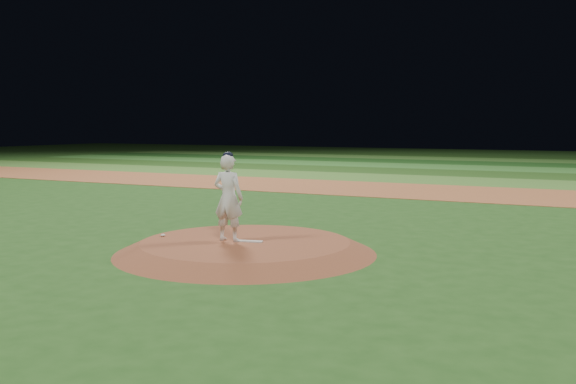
{
  "coord_description": "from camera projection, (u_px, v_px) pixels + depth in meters",
  "views": [
    {
      "loc": [
        6.76,
        -11.51,
        2.69
      ],
      "look_at": [
        0.0,
        2.0,
        1.1
      ],
      "focal_mm": 40.0,
      "sensor_mm": 36.0,
      "label": 1
    }
  ],
  "objects": [
    {
      "name": "ground",
      "position": [
        246.0,
        253.0,
        13.52
      ],
      "size": [
        120.0,
        120.0,
        0.0
      ],
      "primitive_type": "plane",
      "color": "#224D19",
      "rests_on": "ground"
    },
    {
      "name": "infield_dirt_band",
      "position": [
        420.0,
        191.0,
        25.97
      ],
      "size": [
        70.0,
        6.0,
        0.02
      ],
      "primitive_type": "cube",
      "color": "#9F5931",
      "rests_on": "ground"
    },
    {
      "name": "outfield_stripe_0",
      "position": [
        450.0,
        181.0,
        30.86
      ],
      "size": [
        70.0,
        5.0,
        0.02
      ],
      "primitive_type": "cube",
      "color": "#43772B",
      "rests_on": "ground"
    },
    {
      "name": "outfield_stripe_1",
      "position": [
        471.0,
        174.0,
        35.31
      ],
      "size": [
        70.0,
        5.0,
        0.02
      ],
      "primitive_type": "cube",
      "color": "#224A17",
      "rests_on": "ground"
    },
    {
      "name": "outfield_stripe_2",
      "position": [
        486.0,
        168.0,
        39.76
      ],
      "size": [
        70.0,
        5.0,
        0.02
      ],
      "primitive_type": "cube",
      "color": "#33762B",
      "rests_on": "ground"
    },
    {
      "name": "outfield_stripe_3",
      "position": [
        499.0,
        164.0,
        44.2
      ],
      "size": [
        70.0,
        5.0,
        0.02
      ],
      "primitive_type": "cube",
      "color": "#194616",
      "rests_on": "ground"
    },
    {
      "name": "outfield_stripe_4",
      "position": [
        509.0,
        160.0,
        48.65
      ],
      "size": [
        70.0,
        5.0,
        0.02
      ],
      "primitive_type": "cube",
      "color": "#3A6F28",
      "rests_on": "ground"
    },
    {
      "name": "outfield_stripe_5",
      "position": [
        517.0,
        157.0,
        53.1
      ],
      "size": [
        70.0,
        5.0,
        0.02
      ],
      "primitive_type": "cube",
      "color": "#1E4315",
      "rests_on": "ground"
    },
    {
      "name": "pitchers_mound",
      "position": [
        246.0,
        247.0,
        13.51
      ],
      "size": [
        5.5,
        5.5,
        0.25
      ],
      "primitive_type": "cone",
      "color": "brown",
      "rests_on": "ground"
    },
    {
      "name": "pitching_rubber",
      "position": [
        250.0,
        241.0,
        13.39
      ],
      "size": [
        0.56,
        0.25,
        0.03
      ],
      "primitive_type": "cube",
      "rotation": [
        0.0,
        0.0,
        0.23
      ],
      "color": "silver",
      "rests_on": "pitchers_mound"
    },
    {
      "name": "rosin_bag",
      "position": [
        163.0,
        235.0,
        14.03
      ],
      "size": [
        0.11,
        0.11,
        0.06
      ],
      "primitive_type": "ellipsoid",
      "color": "silver",
      "rests_on": "pitchers_mound"
    },
    {
      "name": "pitcher_on_mound",
      "position": [
        228.0,
        197.0,
        13.4
      ],
      "size": [
        0.68,
        0.46,
        1.88
      ],
      "color": "silver",
      "rests_on": "pitchers_mound"
    }
  ]
}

